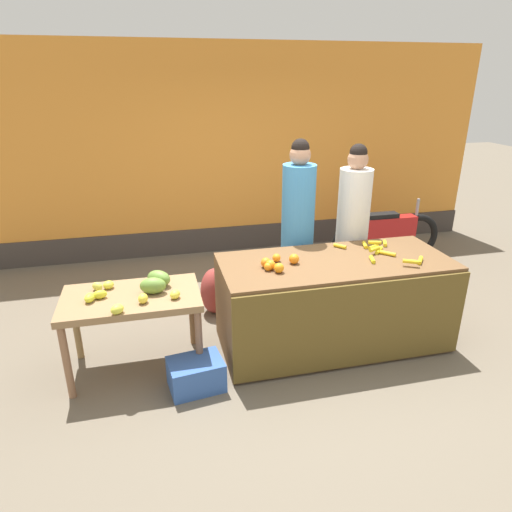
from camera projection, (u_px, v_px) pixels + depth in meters
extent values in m
plane|color=#665B4C|center=(293.00, 346.00, 4.36)|extent=(24.00, 24.00, 0.00)
cube|color=orange|center=(235.00, 152.00, 6.37)|extent=(7.36, 0.20, 2.87)
cube|color=#3F3833|center=(238.00, 238.00, 6.74)|extent=(7.36, 0.04, 0.36)
cube|color=brown|center=(333.00, 302.00, 4.28)|extent=(2.13, 0.89, 0.86)
cube|color=brown|center=(354.00, 326.00, 3.86)|extent=(2.13, 0.03, 0.80)
cube|color=olive|center=(131.00, 298.00, 3.79)|extent=(1.15, 0.67, 0.06)
cylinder|color=#8A6246|center=(67.00, 362.00, 3.55)|extent=(0.06, 0.06, 0.66)
cylinder|color=#86614A|center=(199.00, 345.00, 3.77)|extent=(0.06, 0.06, 0.66)
cylinder|color=olive|center=(76.00, 326.00, 4.06)|extent=(0.06, 0.06, 0.66)
cylinder|color=olive|center=(192.00, 313.00, 4.29)|extent=(0.06, 0.06, 0.66)
cylinder|color=yellow|center=(372.00, 260.00, 4.09)|extent=(0.07, 0.14, 0.04)
cylinder|color=gold|center=(420.00, 260.00, 4.07)|extent=(0.12, 0.14, 0.04)
cylinder|color=yellow|center=(379.00, 250.00, 4.30)|extent=(0.14, 0.14, 0.04)
cylinder|color=gold|center=(388.00, 253.00, 4.23)|extent=(0.13, 0.13, 0.04)
cylinder|color=gold|center=(385.00, 243.00, 4.48)|extent=(0.09, 0.13, 0.04)
cylinder|color=gold|center=(373.00, 247.00, 4.39)|extent=(0.13, 0.09, 0.04)
cylinder|color=yellow|center=(365.00, 245.00, 4.44)|extent=(0.08, 0.14, 0.04)
cylinder|color=gold|center=(340.00, 246.00, 4.41)|extent=(0.11, 0.12, 0.04)
cylinder|color=gold|center=(375.00, 243.00, 4.42)|extent=(0.13, 0.07, 0.04)
cylinder|color=gold|center=(375.00, 249.00, 4.25)|extent=(0.13, 0.09, 0.04)
cylinder|color=gold|center=(411.00, 262.00, 3.96)|extent=(0.14, 0.10, 0.04)
sphere|color=orange|center=(268.00, 267.00, 3.89)|extent=(0.07, 0.07, 0.07)
sphere|color=orange|center=(266.00, 263.00, 3.95)|extent=(0.09, 0.09, 0.09)
sphere|color=orange|center=(277.00, 258.00, 4.08)|extent=(0.07, 0.07, 0.07)
sphere|color=orange|center=(294.00, 259.00, 4.03)|extent=(0.09, 0.09, 0.09)
sphere|color=orange|center=(279.00, 268.00, 3.85)|extent=(0.09, 0.09, 0.09)
sphere|color=orange|center=(271.00, 265.00, 3.91)|extent=(0.09, 0.09, 0.09)
ellipsoid|color=yellow|center=(90.00, 298.00, 3.65)|extent=(0.10, 0.13, 0.07)
ellipsoid|color=yellow|center=(109.00, 285.00, 3.88)|extent=(0.12, 0.12, 0.07)
ellipsoid|color=#D6D44A|center=(97.00, 286.00, 3.84)|extent=(0.12, 0.11, 0.08)
ellipsoid|color=#D5D23D|center=(117.00, 309.00, 3.47)|extent=(0.13, 0.13, 0.08)
ellipsoid|color=yellow|center=(156.00, 275.00, 4.06)|extent=(0.13, 0.13, 0.08)
ellipsoid|color=#D7DE46|center=(161.00, 279.00, 4.00)|extent=(0.13, 0.10, 0.07)
ellipsoid|color=yellow|center=(175.00, 294.00, 3.71)|extent=(0.12, 0.12, 0.07)
ellipsoid|color=yellow|center=(143.00, 298.00, 3.63)|extent=(0.11, 0.12, 0.08)
ellipsoid|color=yellow|center=(100.00, 295.00, 3.70)|extent=(0.13, 0.09, 0.07)
ellipsoid|color=olive|center=(153.00, 286.00, 3.78)|extent=(0.24, 0.17, 0.14)
ellipsoid|color=olive|center=(159.00, 278.00, 3.92)|extent=(0.26, 0.25, 0.14)
cylinder|color=#33333D|center=(296.00, 280.00, 4.90)|extent=(0.29, 0.29, 0.73)
cylinder|color=#3F8CCC|center=(298.00, 208.00, 4.60)|extent=(0.34, 0.34, 0.89)
sphere|color=tan|center=(300.00, 155.00, 4.40)|extent=(0.21, 0.21, 0.21)
sphere|color=black|center=(300.00, 148.00, 4.38)|extent=(0.18, 0.18, 0.18)
cylinder|color=#33333D|center=(348.00, 277.00, 5.01)|extent=(0.29, 0.29, 0.70)
cylinder|color=white|center=(354.00, 210.00, 4.72)|extent=(0.34, 0.34, 0.86)
sphere|color=tan|center=(358.00, 159.00, 4.52)|extent=(0.21, 0.21, 0.21)
sphere|color=black|center=(358.00, 153.00, 4.50)|extent=(0.18, 0.18, 0.18)
torus|color=black|center=(417.00, 237.00, 6.35)|extent=(0.65, 0.09, 0.65)
torus|color=black|center=(354.00, 242.00, 6.14)|extent=(0.65, 0.09, 0.65)
cube|color=#A51919|center=(387.00, 227.00, 6.18)|extent=(0.80, 0.18, 0.28)
cube|color=black|center=(382.00, 216.00, 6.10)|extent=(0.44, 0.16, 0.08)
cylinder|color=gray|center=(417.00, 213.00, 6.21)|extent=(0.04, 0.04, 0.40)
cube|color=#3359A5|center=(196.00, 374.00, 3.73)|extent=(0.48, 0.38, 0.26)
ellipsoid|color=maroon|center=(214.00, 291.00, 4.90)|extent=(0.41, 0.44, 0.51)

